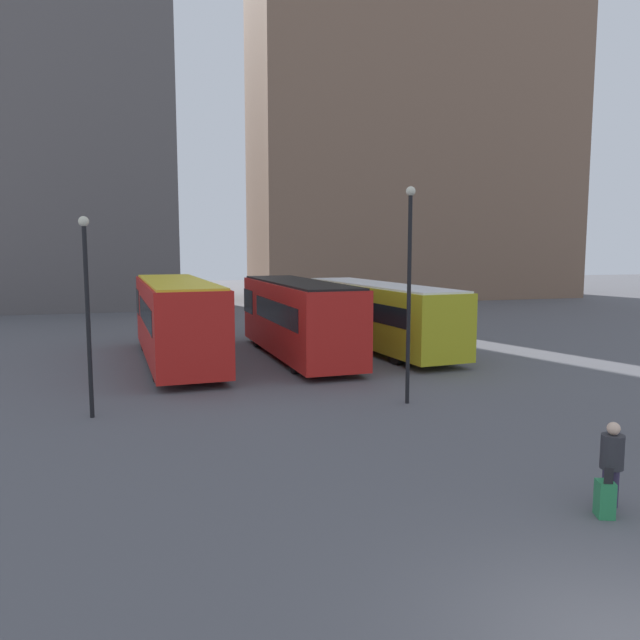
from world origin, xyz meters
TOP-DOWN VIEW (x-y plane):
  - building_block_left at (-12.60, 48.63)m, footprint 18.33×15.79m
  - building_block_right at (17.82, 48.63)m, footprint 28.77×11.85m
  - bus_0 at (-4.51, 20.35)m, footprint 3.33×11.17m
  - bus_1 at (0.47, 20.20)m, footprint 3.05×10.54m
  - bus_2 at (4.49, 21.29)m, footprint 3.82×11.68m
  - traveler at (2.52, 3.78)m, footprint 0.52×0.52m
  - suitcase at (2.12, 3.45)m, footprint 0.38×0.41m
  - lamp_post_0 at (1.90, 11.69)m, footprint 0.28×0.28m
  - lamp_post_2 at (-7.12, 12.51)m, footprint 0.28×0.28m

SIDE VIEW (x-z plane):
  - suitcase at x=2.12m, z-range -0.14..0.79m
  - traveler at x=2.52m, z-range 0.15..1.73m
  - bus_2 at x=4.49m, z-range 0.14..3.14m
  - bus_1 at x=0.47m, z-range 0.14..3.37m
  - bus_0 at x=-4.51m, z-range 0.14..3.48m
  - lamp_post_2 at x=-7.12m, z-range 0.50..6.00m
  - lamp_post_0 at x=1.90m, z-range 0.52..6.94m
  - building_block_right at x=17.82m, z-range 0.00..32.07m
  - building_block_left at x=-12.60m, z-range 0.00..33.67m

